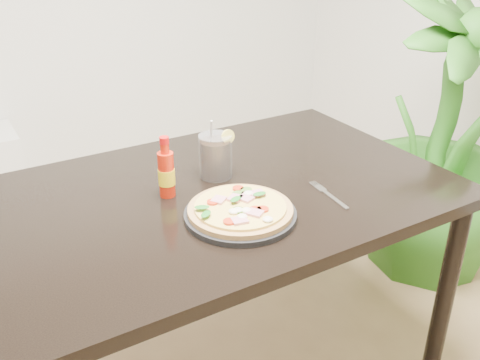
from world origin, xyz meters
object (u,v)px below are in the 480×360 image
hot_sauce_bottle (166,173)px  pizza (240,209)px  houseplant (443,138)px  fork (328,194)px  cola_cup (216,157)px  dining_table (220,212)px  plate (240,215)px

hot_sauce_bottle → pizza: bearing=-61.8°
pizza → houseplant: (1.20, 0.31, -0.15)m
hot_sauce_bottle → houseplant: (1.32, 0.09, -0.19)m
fork → hot_sauce_bottle: bearing=155.0°
pizza → cola_cup: 0.27m
dining_table → hot_sauce_bottle: size_ratio=7.58×
houseplant → fork: bearing=-160.3°
plate → cola_cup: 0.28m
hot_sauce_bottle → cola_cup: cola_cup is taller
fork → dining_table: bearing=147.4°
pizza → plate: bearing=93.1°
hot_sauce_bottle → fork: size_ratio=0.98×
plate → cola_cup: size_ratio=1.59×
pizza → hot_sauce_bottle: hot_sauce_bottle is taller
dining_table → fork: 0.33m
pizza → fork: size_ratio=1.52×
plate → hot_sauce_bottle: size_ratio=1.67×
dining_table → hot_sauce_bottle: bearing=165.1°
fork → cola_cup: bearing=133.5°
cola_cup → houseplant: size_ratio=0.15×
dining_table → houseplant: (1.17, 0.13, -0.04)m
pizza → hot_sauce_bottle: bearing=118.2°
dining_table → fork: fork is taller
dining_table → cola_cup: (0.03, 0.08, 0.15)m
dining_table → cola_cup: 0.17m
dining_table → pizza: size_ratio=4.87×
cola_cup → dining_table: bearing=-111.5°
houseplant → cola_cup: bearing=-177.8°
pizza → houseplant: size_ratio=0.23×
dining_table → fork: size_ratio=7.42×
dining_table → houseplant: 1.18m
pizza → hot_sauce_bottle: size_ratio=1.56×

